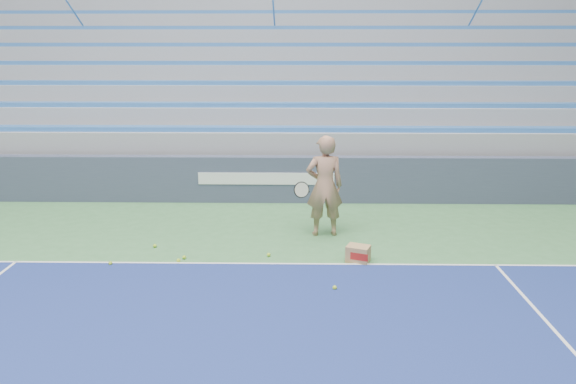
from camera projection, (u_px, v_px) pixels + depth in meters
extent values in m
cube|color=white|center=(254.00, 263.00, 9.59)|extent=(10.97, 0.05, 0.00)
cube|color=#3A4158|center=(267.00, 179.00, 13.33)|extent=(30.00, 0.30, 1.10)
cube|color=white|center=(266.00, 179.00, 13.16)|extent=(3.20, 0.02, 0.28)
cube|color=gray|center=(275.00, 146.00, 17.73)|extent=(30.00, 8.50, 1.10)
cube|color=gray|center=(274.00, 121.00, 17.53)|extent=(30.00, 8.50, 0.50)
cube|color=#3269B7|center=(268.00, 129.00, 13.70)|extent=(29.60, 0.42, 0.11)
cube|color=gray|center=(275.00, 103.00, 17.81)|extent=(30.00, 7.65, 0.50)
cube|color=#3269B7|center=(269.00, 105.00, 14.40)|extent=(29.60, 0.42, 0.11)
cube|color=gray|center=(275.00, 86.00, 18.10)|extent=(30.00, 6.80, 0.50)
cube|color=#3269B7|center=(271.00, 83.00, 15.09)|extent=(29.60, 0.42, 0.11)
cube|color=gray|center=(276.00, 70.00, 18.38)|extent=(30.00, 5.95, 0.50)
cube|color=#3269B7|center=(272.00, 63.00, 15.79)|extent=(29.60, 0.42, 0.11)
cube|color=gray|center=(276.00, 54.00, 18.67)|extent=(30.00, 5.10, 0.50)
cube|color=#3269B7|center=(273.00, 45.00, 16.49)|extent=(29.60, 0.42, 0.11)
cube|color=gray|center=(277.00, 39.00, 18.95)|extent=(30.00, 4.25, 0.50)
cube|color=#3269B7|center=(274.00, 28.00, 17.18)|extent=(29.60, 0.42, 0.11)
cube|color=gray|center=(277.00, 24.00, 19.24)|extent=(30.00, 3.40, 0.50)
cube|color=#3269B7|center=(275.00, 12.00, 17.88)|extent=(29.60, 0.42, 0.11)
cube|color=gray|center=(277.00, 9.00, 19.52)|extent=(30.00, 2.55, 0.50)
cube|color=gray|center=(279.00, 45.00, 21.35)|extent=(31.00, 0.40, 7.30)
cylinder|color=#3577B9|center=(74.00, 12.00, 16.81)|extent=(0.05, 8.53, 5.04)
cylinder|color=#3577B9|center=(274.00, 12.00, 16.71)|extent=(0.05, 8.53, 5.04)
cylinder|color=#3577B9|center=(476.00, 12.00, 16.60)|extent=(0.05, 8.53, 5.04)
imported|color=tan|center=(325.00, 186.00, 10.85)|extent=(0.77, 0.55, 1.98)
cylinder|color=black|center=(307.00, 191.00, 10.63)|extent=(0.12, 0.27, 0.08)
cylinder|color=beige|center=(301.00, 190.00, 10.33)|extent=(0.29, 0.16, 0.28)
torus|color=black|center=(301.00, 190.00, 10.33)|extent=(0.31, 0.18, 0.30)
cube|color=#A67F50|center=(358.00, 254.00, 9.68)|extent=(0.46, 0.41, 0.29)
cube|color=#B21E19|center=(359.00, 257.00, 9.53)|extent=(0.29, 0.13, 0.13)
sphere|color=#AFD32B|center=(269.00, 255.00, 9.93)|extent=(0.07, 0.07, 0.07)
sphere|color=#AFD32B|center=(155.00, 246.00, 10.38)|extent=(0.07, 0.07, 0.07)
sphere|color=#AFD32B|center=(178.00, 260.00, 9.67)|extent=(0.07, 0.07, 0.07)
sphere|color=#AFD32B|center=(184.00, 257.00, 9.82)|extent=(0.07, 0.07, 0.07)
sphere|color=#AFD32B|center=(110.00, 263.00, 9.55)|extent=(0.07, 0.07, 0.07)
sphere|color=#AFD32B|center=(335.00, 288.00, 8.58)|extent=(0.07, 0.07, 0.07)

